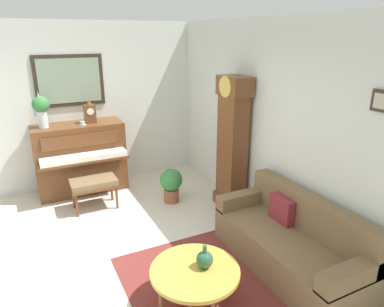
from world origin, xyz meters
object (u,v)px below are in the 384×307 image
at_px(piano_bench, 94,184).
at_px(grandfather_clock, 232,147).
at_px(coffee_table, 195,272).
at_px(flower_vase, 41,108).
at_px(green_jug, 205,259).
at_px(mantel_clock, 90,113).
at_px(potted_plant, 171,183).
at_px(couch, 292,243).
at_px(teacup, 83,123).
at_px(piano, 81,158).

xyz_separation_m(piano_bench, grandfather_clock, (0.85, 1.93, 0.56)).
bearing_deg(coffee_table, flower_vase, -163.04).
height_order(flower_vase, green_jug, flower_vase).
xyz_separation_m(mantel_clock, potted_plant, (1.08, 0.97, -1.03)).
relative_size(grandfather_clock, potted_plant, 3.62).
xyz_separation_m(piano_bench, potted_plant, (0.32, 1.15, -0.08)).
height_order(grandfather_clock, flower_vase, grandfather_clock).
distance_m(piano_bench, grandfather_clock, 2.18).
height_order(coffee_table, flower_vase, flower_vase).
distance_m(couch, green_jug, 1.19).
relative_size(teacup, potted_plant, 0.21).
xyz_separation_m(coffee_table, potted_plant, (-2.20, 0.70, -0.07)).
relative_size(piano, piano_bench, 2.06).
distance_m(coffee_table, flower_vase, 3.61).
xyz_separation_m(piano_bench, couch, (2.47, 1.72, -0.09)).
relative_size(couch, green_jug, 7.92).
height_order(grandfather_clock, potted_plant, grandfather_clock).
relative_size(teacup, green_jug, 0.48).
distance_m(piano, green_jug, 3.35).
bearing_deg(piano_bench, flower_vase, -144.31).
height_order(mantel_clock, teacup, mantel_clock).
xyz_separation_m(couch, mantel_clock, (-3.23, -1.55, 1.04)).
height_order(teacup, potted_plant, teacup).
bearing_deg(teacup, couch, 28.35).
bearing_deg(piano, piano_bench, 3.24).
xyz_separation_m(piano, flower_vase, (0.00, -0.51, 0.90)).
distance_m(mantel_clock, green_jug, 3.42).
relative_size(couch, potted_plant, 3.39).
bearing_deg(teacup, green_jug, 9.28).
relative_size(piano, potted_plant, 2.57).
bearing_deg(mantel_clock, green_jug, 6.51).
bearing_deg(piano_bench, teacup, 177.45).
xyz_separation_m(grandfather_clock, green_jug, (1.68, -1.38, -0.46)).
bearing_deg(piano, green_jug, 10.26).
relative_size(piano, grandfather_clock, 0.71).
distance_m(coffee_table, teacup, 3.32).
relative_size(flower_vase, green_jug, 2.42).
xyz_separation_m(piano, green_jug, (3.30, 0.60, -0.09)).
xyz_separation_m(couch, teacup, (-3.14, -1.69, 0.89)).
bearing_deg(teacup, grandfather_clock, 51.24).
height_order(piano, green_jug, piano).
height_order(mantel_clock, potted_plant, mantel_clock).
height_order(couch, flower_vase, flower_vase).
xyz_separation_m(grandfather_clock, flower_vase, (-1.62, -2.48, 0.53)).
bearing_deg(grandfather_clock, teacup, -128.76).
bearing_deg(coffee_table, green_jug, 84.08).
bearing_deg(potted_plant, piano_bench, -105.58).
height_order(coffee_table, potted_plant, potted_plant).
height_order(piano, piano_bench, piano).
bearing_deg(coffee_table, couch, 92.27).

